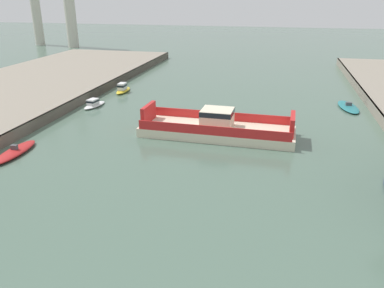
{
  "coord_description": "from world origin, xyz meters",
  "views": [
    {
      "loc": [
        8.06,
        -10.15,
        16.2
      ],
      "look_at": [
        0.0,
        24.96,
        2.0
      ],
      "focal_mm": 35.85,
      "sensor_mm": 36.0,
      "label": 1
    }
  ],
  "objects": [
    {
      "name": "moored_boat_near_right",
      "position": [
        18.59,
        49.58,
        0.23
      ],
      "size": [
        3.42,
        7.47,
        0.94
      ],
      "color": "#237075",
      "rests_on": "ground"
    },
    {
      "name": "moored_boat_upstream_b",
      "position": [
        -19.25,
        41.73,
        0.47
      ],
      "size": [
        2.36,
        5.05,
        1.27
      ],
      "color": "white",
      "rests_on": "ground"
    },
    {
      "name": "moored_boat_far_right",
      "position": [
        -18.53,
        51.4,
        0.63
      ],
      "size": [
        1.79,
        5.25,
        1.68
      ],
      "color": "yellow",
      "rests_on": "ground"
    },
    {
      "name": "chain_ferry",
      "position": [
        1.19,
        33.27,
        1.05
      ],
      "size": [
        18.68,
        6.48,
        3.35
      ],
      "color": "beige",
      "rests_on": "ground"
    },
    {
      "name": "moored_boat_near_left",
      "position": [
        -19.05,
        22.66,
        0.3
      ],
      "size": [
        2.24,
        7.02,
        1.09
      ],
      "color": "red",
      "rests_on": "ground"
    }
  ]
}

